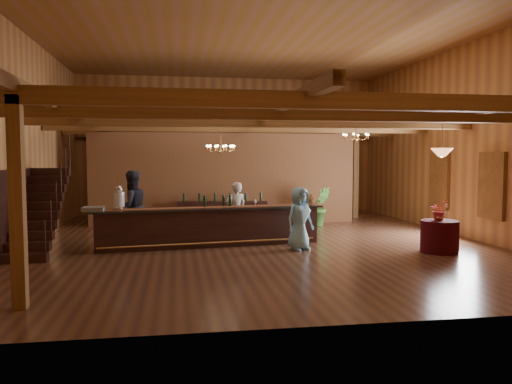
{
  "coord_description": "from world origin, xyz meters",
  "views": [
    {
      "loc": [
        -2.15,
        -13.38,
        2.29
      ],
      "look_at": [
        0.1,
        0.67,
        1.29
      ],
      "focal_mm": 35.0,
      "sensor_mm": 36.0,
      "label": 1
    }
  ],
  "objects": [
    {
      "name": "backroom_boxes",
      "position": [
        -0.29,
        5.5,
        0.53
      ],
      "size": [
        4.1,
        0.6,
        1.1
      ],
      "color": "#351A14",
      "rests_on": "floor"
    },
    {
      "name": "window_right_front",
      "position": [
        5.95,
        -1.6,
        1.55
      ],
      "size": [
        0.12,
        1.05,
        1.75
      ],
      "primitive_type": "cube",
      "color": "white",
      "rests_on": "wall_right"
    },
    {
      "name": "bar_bottle_0",
      "position": [
        -1.43,
        -0.52,
        1.15
      ],
      "size": [
        0.07,
        0.07,
        0.3
      ],
      "primitive_type": "cylinder",
      "color": "black",
      "rests_on": "tasting_bar"
    },
    {
      "name": "beverage_dispenser",
      "position": [
        -3.54,
        -0.85,
        1.28
      ],
      "size": [
        0.26,
        0.26,
        0.6
      ],
      "color": "silver",
      "rests_on": "tasting_bar"
    },
    {
      "name": "staircase",
      "position": [
        -5.45,
        -0.74,
        1.0
      ],
      "size": [
        1.0,
        2.8,
        2.0
      ],
      "color": "#351A14",
      "rests_on": "floor"
    },
    {
      "name": "table_flowers",
      "position": [
        4.09,
        -2.3,
        1.01
      ],
      "size": [
        0.52,
        0.48,
        0.49
      ],
      "primitive_type": "imported",
      "rotation": [
        0.0,
        0.0,
        0.26
      ],
      "color": "red",
      "rests_on": "round_table"
    },
    {
      "name": "wall_front",
      "position": [
        0.0,
        -7.0,
        2.75
      ],
      "size": [
        12.0,
        0.1,
        5.5
      ],
      "primitive_type": "cube",
      "color": "#C58A46",
      "rests_on": "floor"
    },
    {
      "name": "floor_plant",
      "position": [
        2.54,
        2.54,
        0.66
      ],
      "size": [
        0.76,
        0.64,
        1.31
      ],
      "primitive_type": "imported",
      "rotation": [
        0.0,
        0.0,
        0.08
      ],
      "color": "#3F782D",
      "rests_on": "floor"
    },
    {
      "name": "wall_left",
      "position": [
        -6.0,
        0.0,
        2.75
      ],
      "size": [
        0.1,
        14.0,
        5.5
      ],
      "primitive_type": "cube",
      "color": "#C58A46",
      "rests_on": "floor"
    },
    {
      "name": "bartender",
      "position": [
        -0.55,
        0.11,
        0.81
      ],
      "size": [
        0.66,
        0.5,
        1.61
      ],
      "primitive_type": "imported",
      "rotation": [
        0.0,
        0.0,
        3.36
      ],
      "color": "silver",
      "rests_on": "floor"
    },
    {
      "name": "chandelier_right",
      "position": [
        3.18,
        0.96,
        2.91
      ],
      "size": [
        0.8,
        0.8,
        0.45
      ],
      "color": "#CA8C45",
      "rests_on": "beam_grid"
    },
    {
      "name": "backbar_shelf",
      "position": [
        -0.64,
        2.97,
        0.41
      ],
      "size": [
        2.98,
        0.94,
        0.83
      ],
      "primitive_type": "cube",
      "rotation": [
        0.0,
        0.0,
        -0.16
      ],
      "color": "#351A14",
      "rests_on": "floor"
    },
    {
      "name": "bar_bottle_1",
      "position": [
        -0.93,
        -0.45,
        1.15
      ],
      "size": [
        0.07,
        0.07,
        0.3
      ],
      "primitive_type": "cylinder",
      "color": "black",
      "rests_on": "tasting_bar"
    },
    {
      "name": "staff_second",
      "position": [
        -3.33,
        0.02,
        0.97
      ],
      "size": [
        1.19,
        1.12,
        1.94
      ],
      "primitive_type": "imported",
      "rotation": [
        0.0,
        0.0,
        3.7
      ],
      "color": "#282B38",
      "rests_on": "floor"
    },
    {
      "name": "pendant_lamp",
      "position": [
        4.08,
        -2.37,
        2.4
      ],
      "size": [
        0.52,
        0.52,
        0.9
      ],
      "color": "#CA8C45",
      "rests_on": "beam_grid"
    },
    {
      "name": "raffle_drum",
      "position": [
        1.32,
        -0.33,
        1.17
      ],
      "size": [
        0.34,
        0.24,
        0.3
      ],
      "color": "#9B6236",
      "rests_on": "tasting_bar"
    },
    {
      "name": "guest",
      "position": [
        0.84,
        -1.52,
        0.78
      ],
      "size": [
        0.9,
        0.78,
        1.56
      ],
      "primitive_type": "imported",
      "rotation": [
        0.0,
        0.0,
        0.45
      ],
      "color": "#86CEED",
      "rests_on": "floor"
    },
    {
      "name": "chandelier_left",
      "position": [
        -0.89,
        0.81,
        2.55
      ],
      "size": [
        0.8,
        0.8,
        0.81
      ],
      "color": "#CA8C45",
      "rests_on": "beam_grid"
    },
    {
      "name": "wall_right",
      "position": [
        6.0,
        0.0,
        2.75
      ],
      "size": [
        0.1,
        14.0,
        5.5
      ],
      "primitive_type": "cube",
      "color": "#C58A46",
      "rests_on": "floor"
    },
    {
      "name": "ceiling",
      "position": [
        0.0,
        0.0,
        5.5
      ],
      "size": [
        14.0,
        14.0,
        0.0
      ],
      "primitive_type": "plane",
      "rotation": [
        3.14,
        0.0,
        0.0
      ],
      "color": "#975C3B",
      "rests_on": "wall_back"
    },
    {
      "name": "beam_grid",
      "position": [
        0.0,
        0.51,
        3.24
      ],
      "size": [
        11.9,
        13.9,
        0.39
      ],
      "color": "#9A5E30",
      "rests_on": "wall_left"
    },
    {
      "name": "glass_rack_tray",
      "position": [
        -4.12,
        -1.02,
        1.05
      ],
      "size": [
        0.5,
        0.5,
        0.1
      ],
      "primitive_type": "cube",
      "color": "gray",
      "rests_on": "tasting_bar"
    },
    {
      "name": "round_table",
      "position": [
        4.08,
        -2.37,
        0.39
      ],
      "size": [
        0.89,
        0.89,
        0.77
      ],
      "primitive_type": "cylinder",
      "color": "#440313",
      "rests_on": "floor"
    },
    {
      "name": "table_vase",
      "position": [
        4.06,
        -2.37,
        0.91
      ],
      "size": [
        0.17,
        0.17,
        0.28
      ],
      "primitive_type": "imported",
      "rotation": [
        0.0,
        0.0,
        0.21
      ],
      "color": "#CA8C45",
      "rests_on": "round_table"
    },
    {
      "name": "tasting_bar",
      "position": [
        -1.3,
        -0.62,
        0.51
      ],
      "size": [
        6.03,
        1.49,
        1.01
      ],
      "rotation": [
        0.0,
        0.0,
        0.13
      ],
      "color": "#351A14",
      "rests_on": "floor"
    },
    {
      "name": "partition_wall",
      "position": [
        -0.5,
        3.5,
        1.55
      ],
      "size": [
        9.0,
        0.18,
        3.1
      ],
      "primitive_type": "cube",
      "color": "brown",
      "rests_on": "floor"
    },
    {
      "name": "window_right_back",
      "position": [
        5.95,
        1.0,
        1.55
      ],
      "size": [
        0.12,
        1.05,
        1.75
      ],
      "primitive_type": "cube",
      "color": "white",
      "rests_on": "wall_right"
    },
    {
      "name": "floor",
      "position": [
        0.0,
        0.0,
        0.0
      ],
      "size": [
        14.0,
        14.0,
        0.0
      ],
      "primitive_type": "plane",
      "color": "brown",
      "rests_on": "ground"
    },
    {
      "name": "bar_bottle_2",
      "position": [
        -0.76,
        -0.43,
        1.15
      ],
      "size": [
        0.07,
        0.07,
        0.3
      ],
      "primitive_type": "cylinder",
      "color": "black",
      "rests_on": "tasting_bar"
    },
    {
      "name": "wall_back",
      "position": [
        0.0,
        7.0,
        2.75
      ],
      "size": [
        12.0,
        0.1,
        5.5
      ],
      "primitive_type": "cube",
      "color": "#C58A46",
      "rests_on": "floor"
    },
    {
      "name": "support_posts",
      "position": [
        0.0,
        -0.5,
        1.6
      ],
      "size": [
        9.2,
        10.2,
        3.2
      ],
      "color": "#9A5E30",
      "rests_on": "floor"
    }
  ]
}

